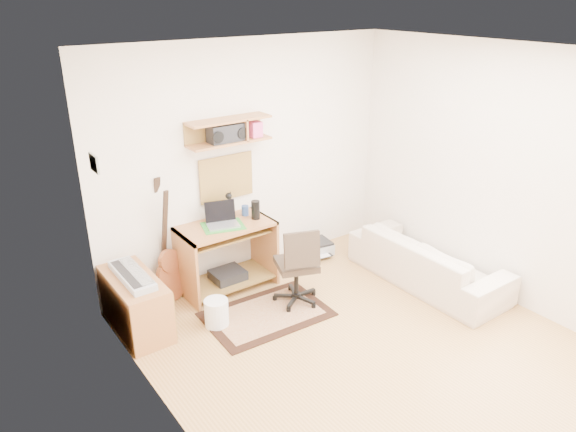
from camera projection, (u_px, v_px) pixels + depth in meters
floor at (368, 350)px, 4.93m from camera, size 3.60×4.00×0.01m
ceiling at (389, 54)px, 3.92m from camera, size 3.60×4.00×0.01m
back_wall at (248, 160)px, 5.93m from camera, size 3.60×0.01×2.60m
left_wall at (174, 283)px, 3.46m from camera, size 0.01×4.00×2.60m
right_wall at (507, 177)px, 5.40m from camera, size 0.01×4.00×2.60m
wall_shelf at (229, 131)px, 5.51m from camera, size 0.90×0.25×0.26m
cork_board at (226, 177)px, 5.80m from camera, size 0.64×0.03×0.49m
wall_photo at (94, 163)px, 4.42m from camera, size 0.02×0.20×0.15m
desk at (227, 256)px, 5.82m from camera, size 1.00×0.55×0.75m
laptop at (222, 215)px, 5.59m from camera, size 0.40×0.40×0.25m
speaker at (256, 210)px, 5.78m from camera, size 0.09×0.09×0.20m
desk_lamp at (231, 204)px, 5.80m from camera, size 0.10×0.10×0.30m
pencil_cup at (245, 210)px, 5.89m from camera, size 0.08×0.08×0.11m
boombox at (226, 133)px, 5.50m from camera, size 0.39×0.18×0.20m
rug at (267, 314)px, 5.45m from camera, size 1.25×0.86×0.02m
task_chair at (296, 264)px, 5.51m from camera, size 0.58×0.58×0.89m
cabinet at (136, 304)px, 5.13m from camera, size 0.40×0.90×0.55m
music_keyboard at (132, 275)px, 5.02m from camera, size 0.22×0.70×0.06m
guitar at (168, 242)px, 5.49m from camera, size 0.40×0.32×1.33m
waste_basket at (217, 313)px, 5.23m from camera, size 0.24×0.24×0.28m
printer at (315, 247)px, 6.69m from camera, size 0.44×0.37×0.15m
sofa at (428, 253)px, 5.93m from camera, size 0.53×1.82×0.71m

